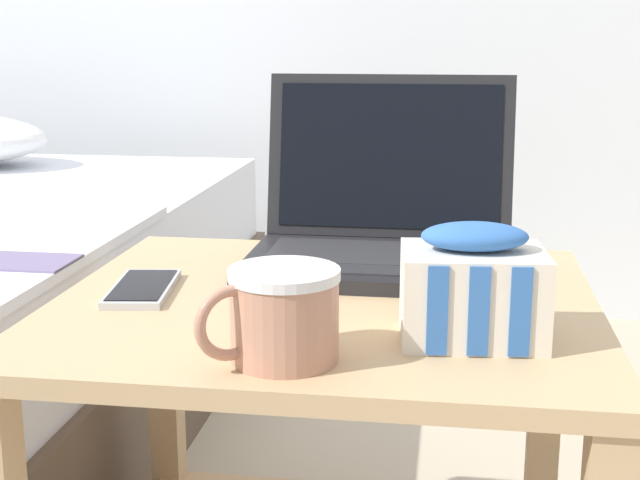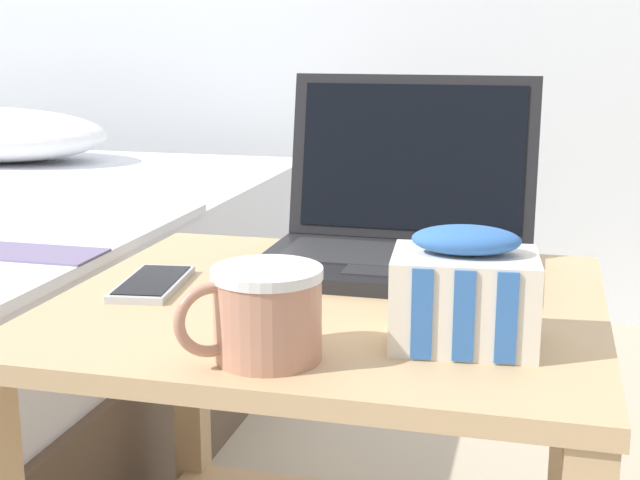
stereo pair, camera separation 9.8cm
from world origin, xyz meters
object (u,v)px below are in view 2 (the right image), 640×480
object	(u,v)px
snack_bag	(464,293)
cell_phone	(152,283)
laptop	(399,228)
mug_front_left	(265,309)

from	to	relation	value
snack_bag	cell_phone	size ratio (longest dim) A/B	0.97
laptop	snack_bag	xyz separation A→B (m)	(0.11, -0.30, 0.00)
mug_front_left	cell_phone	size ratio (longest dim) A/B	0.82
mug_front_left	cell_phone	xyz separation A→B (m)	(-0.21, 0.20, -0.05)
laptop	snack_bag	world-z (taller)	laptop
laptop	mug_front_left	bearing A→B (deg)	-99.38
laptop	mug_front_left	xyz separation A→B (m)	(-0.06, -0.39, 0.00)
laptop	mug_front_left	world-z (taller)	laptop
laptop	cell_phone	xyz separation A→B (m)	(-0.27, -0.19, -0.04)
snack_bag	cell_phone	xyz separation A→B (m)	(-0.39, 0.11, -0.05)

